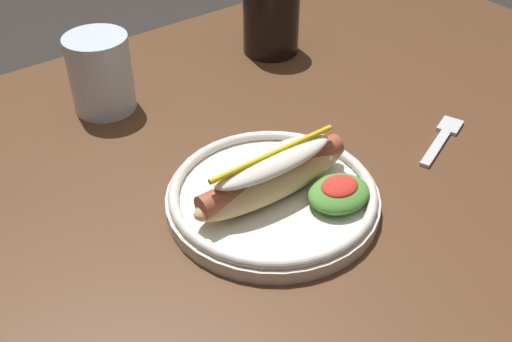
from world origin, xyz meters
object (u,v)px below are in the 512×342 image
at_px(fork, 443,137).
at_px(soda_cup, 271,17).
at_px(water_cup, 101,73).
at_px(hot_dog_plate, 276,190).

relative_size(fork, soda_cup, 1.04).
height_order(soda_cup, water_cup, soda_cup).
distance_m(fork, soda_cup, 0.34).
bearing_deg(water_cup, soda_cup, -0.85).
height_order(hot_dog_plate, soda_cup, soda_cup).
distance_m(hot_dog_plate, soda_cup, 0.38).
distance_m(fork, water_cup, 0.46).
bearing_deg(soda_cup, hot_dog_plate, -128.08).
xyz_separation_m(fork, soda_cup, (-0.02, 0.33, 0.05)).
height_order(fork, water_cup, water_cup).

